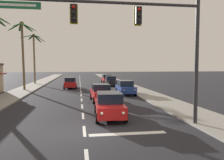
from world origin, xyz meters
TOP-DOWN VIEW (x-y plane):
  - ground_plane at (0.00, 0.00)m, footprint 220.00×220.00m
  - sidewalk_right at (7.80, 20.00)m, footprint 3.20×110.00m
  - sidewalk_left at (-7.80, 20.00)m, footprint 3.20×110.00m
  - lane_markings at (0.40, 20.96)m, footprint 4.28×89.40m
  - traffic_signal_mast at (3.17, 0.39)m, footprint 11.04×0.41m
  - sedan_lead_at_stop_bar at (1.74, 3.09)m, footprint 2.11×4.51m
  - sedan_third_in_queue at (1.88, 10.09)m, footprint 2.07×4.50m
  - sedan_oncoming_far at (-1.59, 23.03)m, footprint 2.12×4.52m
  - sedan_parked_nearest_kerb at (5.28, 14.66)m, footprint 1.97×4.46m
  - sedan_parked_mid_kerb at (5.24, 26.68)m, footprint 2.06×4.50m
  - sedan_parked_far_kerb at (5.32, 32.82)m, footprint 2.08×4.50m
  - palm_left_third at (-7.83, 20.79)m, footprint 3.78×3.88m
  - palm_left_farthest at (-8.39, 31.70)m, footprint 4.73×4.56m

SIDE VIEW (x-z plane):
  - ground_plane at x=0.00m, z-range 0.00..0.00m
  - lane_markings at x=0.40m, z-range 0.00..0.01m
  - sidewalk_right at x=7.80m, z-range 0.00..0.14m
  - sidewalk_left at x=-7.80m, z-range 0.00..0.14m
  - sedan_lead_at_stop_bar at x=1.74m, z-range 0.01..1.69m
  - sedan_third_in_queue at x=1.88m, z-range 0.01..1.69m
  - sedan_oncoming_far at x=-1.59m, z-range 0.01..1.69m
  - sedan_parked_nearest_kerb at x=5.28m, z-range 0.01..1.69m
  - sedan_parked_mid_kerb at x=5.24m, z-range 0.01..1.69m
  - sedan_parked_far_kerb at x=5.32m, z-range 0.01..1.69m
  - traffic_signal_mast at x=3.17m, z-range 1.59..9.25m
  - palm_left_third at x=-7.83m, z-range 2.14..11.62m
  - palm_left_farthest at x=-8.39m, z-range 2.25..11.58m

